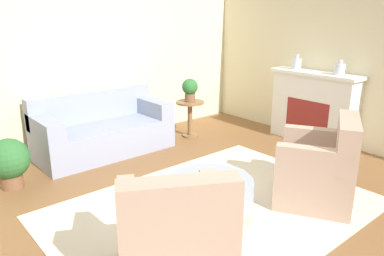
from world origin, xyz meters
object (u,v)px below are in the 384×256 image
side_table (190,113)px  potted_plant_on_side_table (190,89)px  armchair_right (320,170)px  potted_plant_floor (9,161)px  couch (103,131)px  vase_mantel_far (340,69)px  ottoman_table (210,192)px  armchair_left (175,239)px  vase_mantel_near (296,63)px

side_table → potted_plant_on_side_table: bearing=-135.0°
armchair_right → potted_plant_floor: 3.57m
couch → vase_mantel_far: size_ratio=8.76×
couch → vase_mantel_far: vase_mantel_far is taller
potted_plant_on_side_table → ottoman_table: bearing=-125.5°
vase_mantel_far → couch: bearing=143.0°
potted_plant_on_side_table → potted_plant_floor: 2.91m
armchair_left → armchair_right: 1.99m
couch → armchair_right: bearing=-69.9°
potted_plant_floor → potted_plant_on_side_table: bearing=2.0°
ottoman_table → potted_plant_floor: size_ratio=1.44×
couch → side_table: 1.49m
couch → side_table: bearing=-10.5°
side_table → vase_mantel_far: vase_mantel_far is taller
ottoman_table → potted_plant_on_side_table: bearing=54.5°
armchair_right → ottoman_table: armchair_right is taller
armchair_right → vase_mantel_near: (1.72, 1.57, 0.85)m
vase_mantel_near → potted_plant_floor: size_ratio=0.39×
couch → potted_plant_on_side_table: (1.46, -0.27, 0.49)m
armchair_left → vase_mantel_near: 4.12m
couch → vase_mantel_near: 3.23m
ottoman_table → vase_mantel_near: 3.16m
armchair_left → potted_plant_on_side_table: size_ratio=2.90×
armchair_right → potted_plant_floor: size_ratio=1.81×
potted_plant_on_side_table → potted_plant_floor: bearing=-178.0°
couch → armchair_left: armchair_left is taller
couch → vase_mantel_far: (2.79, -2.10, 0.89)m
couch → ottoman_table: bearing=-91.1°
side_table → potted_plant_floor: (-2.87, -0.10, -0.06)m
armchair_right → potted_plant_on_side_table: size_ratio=2.90×
couch → potted_plant_floor: (-1.41, -0.37, 0.01)m
armchair_left → vase_mantel_far: size_ratio=4.97×
armchair_left → side_table: 3.57m
armchair_right → ottoman_table: size_ratio=1.26×
potted_plant_floor → armchair_left: bearing=-79.2°
ottoman_table → couch: bearing=88.9°
armchair_right → vase_mantel_near: size_ratio=4.64×
armchair_left → vase_mantel_near: vase_mantel_near is taller
armchair_left → armchair_right: size_ratio=1.00×
potted_plant_on_side_table → potted_plant_floor: size_ratio=0.62×
armchair_left → side_table: size_ratio=1.83×
armchair_right → vase_mantel_near: 2.48m
couch → armchair_right: (1.07, -2.93, 0.05)m
couch → armchair_left: 3.07m
couch → potted_plant_on_side_table: size_ratio=5.12×
armchair_right → couch: bearing=110.1°
side_table → potted_plant_on_side_table: 0.41m
vase_mantel_near → potted_plant_floor: 4.40m
vase_mantel_far → ottoman_table: bearing=-174.3°
side_table → potted_plant_floor: potted_plant_floor is taller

